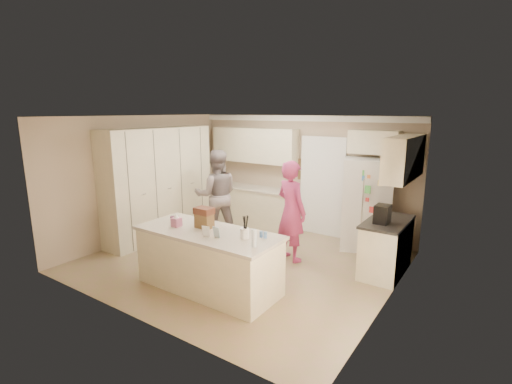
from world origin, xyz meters
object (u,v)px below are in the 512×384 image
Objects in this scene: dollhouse_body at (204,221)px; coffee_maker at (382,214)px; tissue_box at (176,222)px; teen_girl at (291,211)px; island_base at (208,261)px; refrigerator at (366,204)px; utensil_crock at (245,233)px; teen_boy at (217,195)px.

coffee_maker is at bearing 39.29° from dollhouse_body.
dollhouse_body reaches higher than tissue_box.
teen_girl is at bearing 60.33° from tissue_box.
refrigerator is at bearing 65.04° from island_base.
teen_girl is (0.49, 1.72, 0.48)m from island_base.
dollhouse_body is at bearing -140.71° from coffee_maker.
dollhouse_body is (-0.80, 0.05, 0.04)m from utensil_crock.
coffee_maker is (0.63, -1.15, 0.17)m from refrigerator.
coffee_maker is at bearing 52.88° from utensil_crock.
dollhouse_body is at bearing 88.30° from teen_girl.
island_base is 0.79m from tissue_box.
refrigerator reaches higher than utensil_crock.
utensil_crock is at bearing 4.40° from island_base.
coffee_maker is at bearing -153.66° from teen_girl.
coffee_maker is 3.28m from tissue_box.
refrigerator is at bearing 57.98° from tissue_box.
tissue_box is (-2.60, -2.00, -0.07)m from coffee_maker.
utensil_crock is at bearing -3.58° from dollhouse_body.
island_base is (-2.05, -1.90, -0.63)m from coffee_maker.
utensil_crock is 0.58× the size of dollhouse_body.
dollhouse_body reaches higher than utensil_crock.
dollhouse_body is 0.14× the size of teen_boy.
dollhouse_body reaches higher than island_base.
dollhouse_body is at bearing 26.57° from tissue_box.
coffee_maker reaches higher than tissue_box.
island_base is 1.85m from teen_girl.
refrigerator is 3.39m from island_base.
utensil_crock reaches higher than tissue_box.
island_base is at bearing 10.30° from tissue_box.
tissue_box reaches higher than island_base.
island_base is at bearing -175.60° from utensil_crock.
dollhouse_body is (0.40, 0.20, 0.04)m from tissue_box.
island_base is 1.15× the size of teen_boy.
refrigerator is 12.86× the size of tissue_box.
coffee_maker is at bearing -81.34° from refrigerator.
coffee_maker is 0.14× the size of island_base.
teen_boy reaches higher than utensil_crock.
coffee_maker is at bearing 138.14° from teen_boy.
island_base is 8.46× the size of dollhouse_body.
island_base is (-1.42, -3.05, -0.46)m from refrigerator.
refrigerator is 6.00× the size of coffee_maker.
utensil_crock is at bearing 95.62° from teen_boy.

